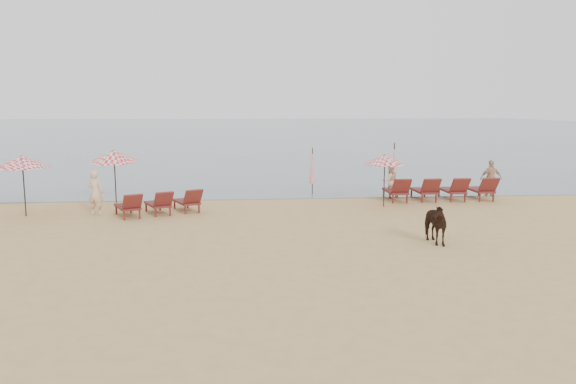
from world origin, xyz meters
The scene contains 13 objects.
ground centered at (0.00, 0.00, 0.00)m, with size 120.00×120.00×0.00m, color tan.
sea centered at (0.00, 80.00, 0.00)m, with size 160.00×140.00×0.06m, color #51606B.
lounger_cluster_left centered at (-4.59, 7.01, 0.44)m, with size 3.34×2.75×0.64m.
lounger_cluster_right centered at (6.81, 9.11, 0.49)m, with size 4.49×1.96×0.71m.
umbrella_open_left_a centered at (-9.43, 7.17, 1.99)m, with size 1.95×1.95×2.22m.
umbrella_open_left_b centered at (-6.60, 9.05, 2.02)m, with size 1.83×1.86×2.33m.
umbrella_open_right centered at (4.09, 7.96, 1.88)m, with size 1.71×1.71×2.09m.
umbrella_closed_left centered at (1.63, 11.13, 1.31)m, with size 0.26×0.26×2.12m.
umbrella_closed_right centered at (5.26, 10.80, 1.45)m, with size 0.29×0.29×2.35m.
cow centered at (3.98, 1.96, 0.61)m, with size 0.66×1.44×1.22m, color black.
beachgoer_left centered at (-6.91, 7.14, 0.83)m, with size 0.61×0.40×1.67m, color #DAAE88.
beachgoer_right_a centered at (4.87, 9.98, 0.74)m, with size 0.72×0.56×1.48m, color #E1B48C.
beachgoer_right_b centered at (9.43, 9.99, 0.81)m, with size 0.95×0.40×1.62m, color tan.
Camera 1 is at (-1.60, -13.69, 4.02)m, focal length 35.00 mm.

